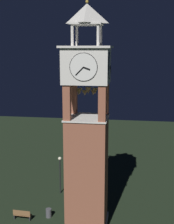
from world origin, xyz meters
TOP-DOWN VIEW (x-y plane):
  - ground at (0.00, 0.00)m, footprint 80.00×80.00m
  - clock_tower at (-0.00, -0.00)m, footprint 3.84×3.84m
  - park_bench at (0.15, -5.78)m, footprint 0.53×1.62m
  - lamp_post at (-5.35, -3.62)m, footprint 0.36×0.36m
  - trash_bin at (-0.63, -3.59)m, footprint 0.52×0.52m
  - shrub_near_entry at (-2.54, -1.20)m, footprint 1.15×1.15m

SIDE VIEW (x-z plane):
  - ground at x=0.00m, z-range 0.00..0.00m
  - shrub_near_entry at x=-2.54m, z-range 0.00..0.77m
  - trash_bin at x=-0.63m, z-range 0.00..0.80m
  - park_bench at x=0.15m, z-range 0.01..0.96m
  - lamp_post at x=-5.35m, z-range 0.76..4.78m
  - clock_tower at x=0.00m, z-range -1.55..16.90m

